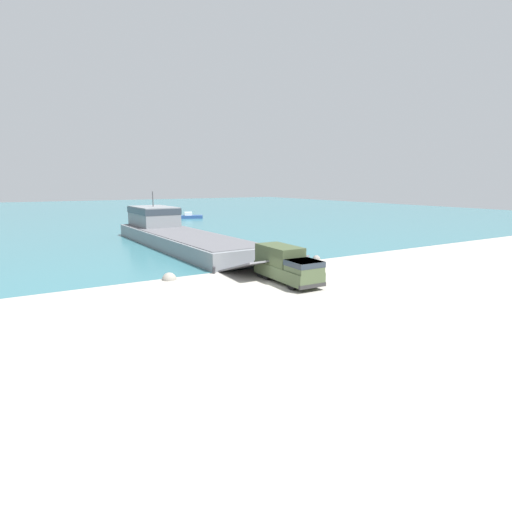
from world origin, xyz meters
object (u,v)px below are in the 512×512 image
Objects in this scene: moored_boat_b at (155,223)px; mooring_bollard at (214,269)px; military_truck at (287,265)px; landing_craft at (174,232)px; soldier_on_ramp at (315,268)px; moored_boat_a at (190,216)px.

mooring_bollard is (-8.05, -46.41, -0.13)m from moored_boat_b.
military_truck is 9.94× the size of mooring_bollard.
landing_craft is 27.01m from military_truck.
military_truck is at bearing 43.28° from moored_boat_b.
soldier_on_ramp is 53.20m from moored_boat_b.
landing_craft is 52.34× the size of mooring_bollard.
military_truck is at bearing -90.33° from landing_craft.
landing_craft is 5.26× the size of military_truck.
soldier_on_ramp is at bearing -43.91° from mooring_bollard.
moored_boat_a is (17.60, 38.90, -1.23)m from landing_craft.
soldier_on_ramp is at bearing 7.98° from moored_boat_a.
soldier_on_ramp reaches higher than mooring_bollard.
soldier_on_ramp reaches higher than moored_boat_a.
moored_boat_b is (-12.68, -13.06, 0.02)m from moored_boat_a.
landing_craft is 23.03× the size of soldier_on_ramp.
moored_boat_b is (1.01, 53.19, -0.46)m from soldier_on_ramp.
moored_boat_b is at bearing 76.67° from landing_craft.
mooring_bollard is at bearing -145.97° from military_truck.
landing_craft is at bearing 36.69° from moored_boat_b.
soldier_on_ramp is (2.88, -0.36, -0.58)m from military_truck.
military_truck is 2.96m from soldier_on_ramp.
moored_boat_b reaches higher than mooring_bollard.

